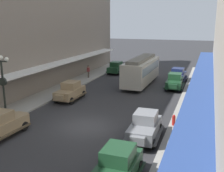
# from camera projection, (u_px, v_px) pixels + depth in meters

# --- Properties ---
(ground_plane) EXTENTS (200.00, 200.00, 0.00)m
(ground_plane) POSITION_uv_depth(u_px,v_px,m) (85.00, 126.00, 20.76)
(ground_plane) COLOR #2D2D30
(sidewalk_left) EXTENTS (3.00, 60.00, 0.15)m
(sidewalk_left) POSITION_uv_depth(u_px,v_px,m) (6.00, 114.00, 23.21)
(sidewalk_left) COLOR #99968E
(sidewalk_left) RESTS_ON ground
(sidewalk_right) EXTENTS (3.00, 60.00, 0.15)m
(sidewalk_right) POSITION_uv_depth(u_px,v_px,m) (187.00, 139.00, 18.28)
(sidewalk_right) COLOR #99968E
(sidewalk_right) RESTS_ON ground
(parked_car_0) EXTENTS (2.16, 4.27, 1.84)m
(parked_car_0) POSITION_uv_depth(u_px,v_px,m) (117.00, 166.00, 13.23)
(parked_car_0) COLOR #193D23
(parked_car_0) RESTS_ON ground
(parked_car_1) EXTENTS (2.19, 4.28, 1.84)m
(parked_car_1) POSITION_uv_depth(u_px,v_px,m) (70.00, 91.00, 27.51)
(parked_car_1) COLOR #997F5B
(parked_car_1) RESTS_ON ground
(parked_car_2) EXTENTS (2.30, 4.31, 1.84)m
(parked_car_2) POSITION_uv_depth(u_px,v_px,m) (117.00, 67.00, 41.28)
(parked_car_2) COLOR #193D23
(parked_car_2) RESTS_ON ground
(parked_car_3) EXTENTS (2.21, 4.29, 1.84)m
(parked_car_3) POSITION_uv_depth(u_px,v_px,m) (145.00, 126.00, 18.35)
(parked_car_3) COLOR slate
(parked_car_3) RESTS_ON ground
(parked_car_4) EXTENTS (2.28, 4.31, 1.84)m
(parked_car_4) POSITION_uv_depth(u_px,v_px,m) (1.00, 123.00, 18.74)
(parked_car_4) COLOR #997F5B
(parked_car_4) RESTS_ON ground
(parked_car_5) EXTENTS (2.30, 4.32, 1.84)m
(parked_car_5) POSITION_uv_depth(u_px,v_px,m) (178.00, 75.00, 35.78)
(parked_car_5) COLOR #19234C
(parked_car_5) RESTS_ON ground
(parked_car_6) EXTENTS (2.24, 4.30, 1.84)m
(parked_car_6) POSITION_uv_depth(u_px,v_px,m) (175.00, 81.00, 31.92)
(parked_car_6) COLOR #193D23
(parked_car_6) RESTS_ON ground
(streetcar) EXTENTS (2.65, 9.63, 3.46)m
(streetcar) POSITION_uv_depth(u_px,v_px,m) (141.00, 70.00, 33.86)
(streetcar) COLOR #ADA899
(streetcar) RESTS_ON ground
(lamp_post_with_clock) EXTENTS (1.42, 0.44, 5.16)m
(lamp_post_with_clock) POSITION_uv_depth(u_px,v_px,m) (3.00, 85.00, 21.08)
(lamp_post_with_clock) COLOR black
(lamp_post_with_clock) RESTS_ON sidewalk_left
(fire_hydrant) EXTENTS (0.24, 0.24, 0.82)m
(fire_hydrant) POSITION_uv_depth(u_px,v_px,m) (174.00, 120.00, 20.47)
(fire_hydrant) COLOR #B21E19
(fire_hydrant) RESTS_ON sidewalk_right
(pedestrian_0) EXTENTS (0.36, 0.28, 1.67)m
(pedestrian_0) POSITION_uv_depth(u_px,v_px,m) (88.00, 71.00, 37.56)
(pedestrian_0) COLOR #4C4238
(pedestrian_0) RESTS_ON sidewalk_left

